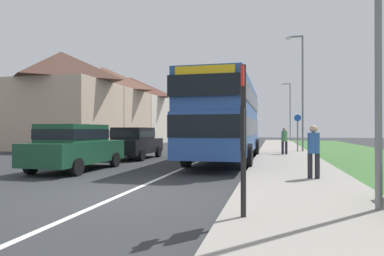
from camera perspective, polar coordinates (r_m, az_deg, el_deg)
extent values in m
plane|color=#2D3033|center=(8.25, -11.82, -11.03)|extent=(120.00, 120.00, 0.00)
cube|color=silver|center=(15.79, 0.73, -5.85)|extent=(0.14, 60.00, 0.01)
cube|color=gray|center=(13.43, 16.64, -6.59)|extent=(3.20, 68.00, 0.12)
cube|color=#284C93|center=(16.49, 5.92, -1.02)|extent=(2.50, 11.21, 1.65)
cube|color=#284C93|center=(16.55, 5.92, 4.53)|extent=(2.45, 10.99, 1.55)
cube|color=black|center=(16.49, 5.92, 0.13)|extent=(2.52, 11.27, 0.76)
cube|color=black|center=(16.55, 5.92, 4.80)|extent=(2.52, 11.27, 0.72)
cube|color=gold|center=(11.17, 2.14, 9.42)|extent=(2.00, 0.08, 0.44)
cylinder|color=black|center=(20.14, 3.69, -3.23)|extent=(0.30, 1.00, 1.00)
cylinder|color=black|center=(19.87, 10.82, -3.26)|extent=(0.30, 1.00, 1.00)
cylinder|color=black|center=(13.74, -0.96, -4.61)|extent=(0.30, 1.00, 1.00)
cylinder|color=black|center=(13.34, 9.53, -4.74)|extent=(0.30, 1.00, 1.00)
cube|color=#19472D|center=(13.43, -18.99, -3.87)|extent=(1.81, 4.46, 0.79)
cube|color=#19472D|center=(13.22, -19.50, -0.82)|extent=(1.59, 2.45, 0.64)
cube|color=black|center=(13.22, -19.50, -0.96)|extent=(1.63, 2.48, 0.36)
cylinder|color=black|center=(15.10, -19.02, -4.97)|extent=(0.20, 0.60, 0.60)
cylinder|color=black|center=(14.23, -12.96, -5.26)|extent=(0.20, 0.60, 0.60)
cylinder|color=black|center=(12.86, -25.67, -5.78)|extent=(0.20, 0.60, 0.60)
cylinder|color=black|center=(11.83, -18.95, -6.27)|extent=(0.20, 0.60, 0.60)
cube|color=black|center=(18.08, -9.64, -3.02)|extent=(1.77, 4.03, 0.74)
cube|color=black|center=(17.87, -9.89, -0.89)|extent=(1.55, 2.22, 0.61)
cube|color=black|center=(17.87, -9.89, -0.99)|extent=(1.59, 2.24, 0.34)
cylinder|color=black|center=(19.59, -10.54, -3.89)|extent=(0.20, 0.60, 0.60)
cylinder|color=black|center=(18.95, -5.74, -4.02)|extent=(0.20, 0.60, 0.60)
cylinder|color=black|center=(17.34, -13.91, -4.36)|extent=(0.20, 0.60, 0.60)
cylinder|color=black|center=(16.62, -8.58, -4.55)|extent=(0.20, 0.60, 0.60)
cylinder|color=#23232D|center=(10.41, 19.39, -6.41)|extent=(0.14, 0.14, 0.85)
cylinder|color=#23232D|center=(10.43, 20.49, -6.39)|extent=(0.14, 0.14, 0.85)
cylinder|color=#2D599E|center=(10.37, 19.94, -2.41)|extent=(0.34, 0.34, 0.60)
sphere|color=tan|center=(10.36, 19.94, -0.15)|extent=(0.22, 0.22, 0.22)
cylinder|color=#23232D|center=(20.11, 15.14, -3.44)|extent=(0.14, 0.14, 0.85)
cylinder|color=#23232D|center=(20.12, 15.71, -3.43)|extent=(0.14, 0.14, 0.85)
cylinder|color=#518C56|center=(20.09, 15.42, -1.37)|extent=(0.34, 0.34, 0.60)
sphere|color=tan|center=(20.09, 15.42, -0.20)|extent=(0.22, 0.22, 0.22)
cylinder|color=black|center=(5.54, 8.71, -2.76)|extent=(0.09, 0.09, 2.60)
cube|color=red|center=(5.60, 8.70, 8.55)|extent=(0.04, 0.44, 0.32)
cube|color=black|center=(5.56, 8.72, -0.18)|extent=(0.06, 0.52, 0.68)
cylinder|color=slate|center=(22.92, 17.49, -1.48)|extent=(0.08, 0.08, 2.10)
cylinder|color=blue|center=(22.92, 17.48, 1.64)|extent=(0.44, 0.03, 0.44)
cylinder|color=slate|center=(7.07, 29.06, 15.22)|extent=(0.12, 0.12, 6.85)
cylinder|color=slate|center=(23.40, 18.26, 5.47)|extent=(0.12, 0.12, 7.75)
cube|color=slate|center=(24.05, 17.14, 14.59)|extent=(0.90, 0.10, 0.10)
cube|color=silver|center=(24.01, 16.04, 14.44)|extent=(0.36, 0.20, 0.14)
cylinder|color=slate|center=(42.21, 16.31, 2.49)|extent=(0.12, 0.12, 7.12)
cube|color=slate|center=(42.50, 15.69, 7.22)|extent=(0.90, 0.10, 0.10)
cube|color=silver|center=(42.47, 15.08, 7.12)|extent=(0.36, 0.20, 0.14)
cube|color=#C1A88E|center=(28.13, -21.35, 1.97)|extent=(7.56, 6.49, 5.26)
pyramid|color=#4C3328|center=(28.54, -21.34, 9.65)|extent=(7.56, 6.49, 2.38)
cube|color=#C1A88E|center=(33.78, -14.93, 1.59)|extent=(7.56, 6.49, 5.26)
pyramid|color=brown|center=(34.12, -14.92, 8.01)|extent=(7.56, 6.49, 2.38)
cube|color=beige|center=(39.73, -10.39, 1.31)|extent=(7.56, 6.49, 5.26)
pyramid|color=brown|center=(40.02, -10.38, 6.78)|extent=(7.56, 6.49, 2.38)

